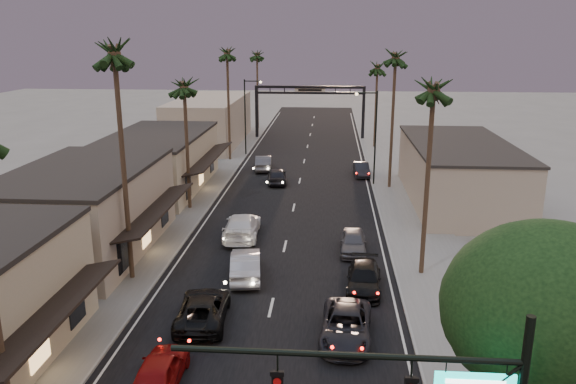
% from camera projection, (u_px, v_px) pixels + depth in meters
% --- Properties ---
extents(ground, '(200.00, 200.00, 0.00)m').
position_uv_depth(ground, '(296.00, 198.00, 49.95)').
color(ground, slate).
rests_on(ground, ground).
extents(road, '(14.00, 120.00, 0.02)m').
position_uv_depth(road, '(299.00, 183.00, 54.75)').
color(road, black).
rests_on(road, ground).
extents(sidewalk_left, '(5.00, 92.00, 0.12)m').
position_uv_depth(sidewalk_left, '(217.00, 165.00, 62.15)').
color(sidewalk_left, slate).
rests_on(sidewalk_left, ground).
extents(sidewalk_right, '(5.00, 92.00, 0.12)m').
position_uv_depth(sidewalk_right, '(390.00, 168.00, 60.75)').
color(sidewalk_right, slate).
rests_on(sidewalk_right, ground).
extents(storefront_mid, '(8.00, 14.00, 5.50)m').
position_uv_depth(storefront_mid, '(85.00, 213.00, 36.72)').
color(storefront_mid, tan).
rests_on(storefront_mid, ground).
extents(storefront_far, '(8.00, 16.00, 5.00)m').
position_uv_depth(storefront_far, '(158.00, 163.00, 52.15)').
color(storefront_far, '#B8AE8D').
rests_on(storefront_far, ground).
extents(storefront_dist, '(8.00, 20.00, 6.00)m').
position_uv_depth(storefront_dist, '(210.00, 121.00, 74.10)').
color(storefront_dist, tan).
rests_on(storefront_dist, ground).
extents(building_right, '(8.00, 18.00, 5.00)m').
position_uv_depth(building_right, '(458.00, 173.00, 48.24)').
color(building_right, tan).
rests_on(building_right, ground).
extents(corner_tree, '(6.20, 6.20, 8.80)m').
position_uv_depth(corner_tree, '(550.00, 318.00, 16.38)').
color(corner_tree, '#38281C').
rests_on(corner_tree, ground).
extents(arch, '(15.20, 0.40, 7.27)m').
position_uv_depth(arch, '(310.00, 99.00, 77.26)').
color(arch, black).
rests_on(arch, ground).
extents(streetlight_right, '(2.13, 0.30, 9.00)m').
position_uv_depth(streetlight_right, '(373.00, 130.00, 52.80)').
color(streetlight_right, black).
rests_on(streetlight_right, ground).
extents(streetlight_left, '(2.13, 0.30, 9.00)m').
position_uv_depth(streetlight_left, '(247.00, 111.00, 66.30)').
color(streetlight_left, black).
rests_on(streetlight_left, ground).
extents(palm_lb, '(3.20, 3.20, 15.20)m').
position_uv_depth(palm_lb, '(114.00, 46.00, 29.69)').
color(palm_lb, '#38281C').
rests_on(palm_lb, ground).
extents(palm_lc, '(3.20, 3.20, 12.20)m').
position_uv_depth(palm_lc, '(184.00, 81.00, 43.92)').
color(palm_lc, '#38281C').
rests_on(palm_lc, ground).
extents(palm_ld, '(3.20, 3.20, 14.20)m').
position_uv_depth(palm_ld, '(227.00, 50.00, 61.64)').
color(palm_ld, '#38281C').
rests_on(palm_ld, ground).
extents(palm_ra, '(3.20, 3.20, 13.20)m').
position_uv_depth(palm_ra, '(434.00, 82.00, 30.87)').
color(palm_ra, '#38281C').
rests_on(palm_ra, ground).
extents(palm_rb, '(3.20, 3.20, 14.20)m').
position_uv_depth(palm_rb, '(396.00, 53.00, 49.81)').
color(palm_rb, '#38281C').
rests_on(palm_rb, ground).
extents(palm_rc, '(3.20, 3.20, 12.20)m').
position_uv_depth(palm_rc, '(378.00, 64.00, 69.54)').
color(palm_rc, '#38281C').
rests_on(palm_rc, ground).
extents(palm_far, '(3.20, 3.20, 13.20)m').
position_uv_depth(palm_far, '(257.00, 53.00, 83.96)').
color(palm_far, '#38281C').
rests_on(palm_far, ground).
extents(oncoming_red, '(1.81, 4.35, 1.47)m').
position_uv_depth(oncoming_red, '(160.00, 371.00, 22.90)').
color(oncoming_red, maroon).
rests_on(oncoming_red, ground).
extents(oncoming_pickup, '(2.75, 5.33, 1.44)m').
position_uv_depth(oncoming_pickup, '(203.00, 309.00, 28.14)').
color(oncoming_pickup, black).
rests_on(oncoming_pickup, ground).
extents(oncoming_silver, '(2.37, 5.10, 1.62)m').
position_uv_depth(oncoming_silver, '(246.00, 265.00, 33.30)').
color(oncoming_silver, '#9C9CA1').
rests_on(oncoming_silver, ground).
extents(oncoming_white, '(2.64, 5.92, 1.69)m').
position_uv_depth(oncoming_white, '(242.00, 226.00, 39.96)').
color(oncoming_white, white).
rests_on(oncoming_white, ground).
extents(oncoming_dgrey, '(2.26, 4.64, 1.53)m').
position_uv_depth(oncoming_dgrey, '(277.00, 176.00, 54.60)').
color(oncoming_dgrey, black).
rests_on(oncoming_dgrey, ground).
extents(oncoming_grey_far, '(2.12, 4.88, 1.56)m').
position_uv_depth(oncoming_grey_far, '(263.00, 163.00, 60.03)').
color(oncoming_grey_far, '#48494D').
rests_on(oncoming_grey_far, ground).
extents(curbside_near, '(2.66, 5.22, 1.41)m').
position_uv_depth(curbside_near, '(346.00, 326.00, 26.51)').
color(curbside_near, black).
rests_on(curbside_near, ground).
extents(curbside_black, '(2.22, 4.79, 1.35)m').
position_uv_depth(curbside_black, '(364.00, 279.00, 31.71)').
color(curbside_black, black).
rests_on(curbside_black, ground).
extents(curbside_grey, '(1.80, 4.24, 1.43)m').
position_uv_depth(curbside_grey, '(353.00, 242.00, 37.25)').
color(curbside_grey, '#4C4C51').
rests_on(curbside_grey, ground).
extents(curbside_far, '(1.67, 4.18, 1.35)m').
position_uv_depth(curbside_far, '(361.00, 169.00, 57.53)').
color(curbside_far, black).
rests_on(curbside_far, ground).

